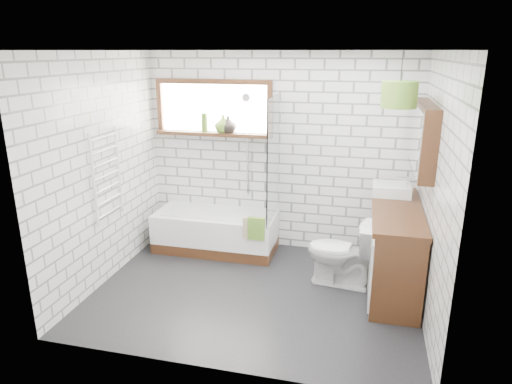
% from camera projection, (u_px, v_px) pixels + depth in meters
% --- Properties ---
extents(floor, '(3.40, 2.60, 0.01)m').
position_uv_depth(floor, '(255.00, 292.00, 4.95)').
color(floor, black).
rests_on(floor, ground).
extents(ceiling, '(3.40, 2.60, 0.01)m').
position_uv_depth(ceiling, '(254.00, 50.00, 4.20)').
color(ceiling, white).
rests_on(ceiling, ground).
extents(wall_back, '(3.40, 0.01, 2.50)m').
position_uv_depth(wall_back, '(279.00, 154.00, 5.79)').
color(wall_back, white).
rests_on(wall_back, ground).
extents(wall_front, '(3.40, 0.01, 2.50)m').
position_uv_depth(wall_front, '(212.00, 227.00, 3.36)').
color(wall_front, white).
rests_on(wall_front, ground).
extents(wall_left, '(0.01, 2.60, 2.50)m').
position_uv_depth(wall_left, '(103.00, 171.00, 4.96)').
color(wall_left, white).
rests_on(wall_left, ground).
extents(wall_right, '(0.01, 2.60, 2.50)m').
position_uv_depth(wall_right, '(434.00, 193.00, 4.19)').
color(wall_right, white).
rests_on(wall_right, ground).
extents(window, '(1.52, 0.16, 0.68)m').
position_uv_depth(window, '(213.00, 108.00, 5.77)').
color(window, black).
rests_on(window, wall_back).
extents(towel_radiator, '(0.06, 0.52, 1.00)m').
position_uv_depth(towel_radiator, '(107.00, 175.00, 4.96)').
color(towel_radiator, white).
rests_on(towel_radiator, wall_left).
extents(mirror_cabinet, '(0.16, 1.20, 0.70)m').
position_uv_depth(mirror_cabinet, '(423.00, 138.00, 4.65)').
color(mirror_cabinet, black).
rests_on(mirror_cabinet, wall_right).
extents(shower_riser, '(0.02, 0.02, 1.30)m').
position_uv_depth(shower_riser, '(248.00, 145.00, 5.80)').
color(shower_riser, silver).
rests_on(shower_riser, wall_back).
extents(bathtub, '(1.55, 0.68, 0.50)m').
position_uv_depth(bathtub, '(216.00, 231.00, 5.93)').
color(bathtub, white).
rests_on(bathtub, floor).
extents(shower_screen, '(0.02, 0.72, 1.50)m').
position_uv_depth(shower_screen, '(273.00, 159.00, 5.46)').
color(shower_screen, white).
rests_on(shower_screen, bathtub).
extents(towel_green, '(0.20, 0.06, 0.28)m').
position_uv_depth(towel_green, '(256.00, 229.00, 5.40)').
color(towel_green, '#547F26').
rests_on(towel_green, bathtub).
extents(towel_beige, '(0.20, 0.05, 0.26)m').
position_uv_depth(towel_beige, '(251.00, 228.00, 5.42)').
color(towel_beige, tan).
rests_on(towel_beige, bathtub).
extents(vanity, '(0.52, 1.61, 0.92)m').
position_uv_depth(vanity, '(394.00, 247.00, 4.94)').
color(vanity, black).
rests_on(vanity, floor).
extents(basin, '(0.42, 0.37, 0.12)m').
position_uv_depth(basin, '(391.00, 189.00, 5.21)').
color(basin, white).
rests_on(basin, vanity).
extents(tap, '(0.04, 0.04, 0.17)m').
position_uv_depth(tap, '(406.00, 184.00, 5.16)').
color(tap, silver).
rests_on(tap, vanity).
extents(toilet, '(0.51, 0.79, 0.76)m').
position_uv_depth(toilet, '(341.00, 252.00, 5.00)').
color(toilet, white).
rests_on(toilet, floor).
extents(vase_olive, '(0.23, 0.23, 0.23)m').
position_uv_depth(vase_olive, '(223.00, 125.00, 5.77)').
color(vase_olive, '#5B8428').
rests_on(vase_olive, window).
extents(vase_dark, '(0.23, 0.23, 0.21)m').
position_uv_depth(vase_dark, '(228.00, 126.00, 5.76)').
color(vase_dark, black).
rests_on(vase_dark, window).
extents(bottle, '(0.08, 0.08, 0.24)m').
position_uv_depth(bottle, '(204.00, 124.00, 5.83)').
color(bottle, '#5B8428').
rests_on(bottle, window).
extents(pendant, '(0.34, 0.34, 0.25)m').
position_uv_depth(pendant, '(399.00, 95.00, 4.32)').
color(pendant, '#547F26').
rests_on(pendant, ceiling).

